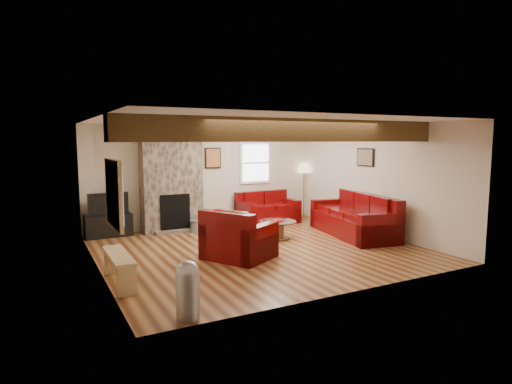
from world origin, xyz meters
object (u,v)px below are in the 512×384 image
Objects in this scene: armchair_red at (239,234)px; television at (108,203)px; sofa_three at (353,215)px; coffee_table at (277,230)px; floor_lamp at (304,171)px; tv_cabinet at (109,226)px; loveseat at (268,208)px.

television reaches higher than armchair_red.
television is (-4.93, 2.42, 0.28)m from sofa_three.
television reaches higher than coffee_table.
sofa_three is 5.50m from television.
floor_lamp is (5.25, 0.02, 0.55)m from television.
floor_lamp reaches higher than tv_cabinet.
floor_lamp reaches higher than sofa_three.
television is 0.57× the size of floor_lamp.
floor_lamp is (1.33, 0.32, 0.90)m from loveseat.
floor_lamp is at bearing -78.90° from armchair_red.
television is (0.00, 0.00, 0.50)m from tv_cabinet.
loveseat is 1.64m from floor_lamp.
sofa_three is 1.79m from coffee_table.
tv_cabinet is at bearing 0.00° from television.
tv_cabinet reaches higher than coffee_table.
armchair_red is 0.73× the size of floor_lamp.
television reaches higher than loveseat.
tv_cabinet is at bearing -105.62° from sofa_three.
loveseat is 1.77× the size of television.
armchair_red reaches higher than loveseat.
tv_cabinet is at bearing 173.31° from loveseat.
coffee_table is 0.54× the size of floor_lamp.
coffee_table is at bearing -31.40° from television.
loveseat is at bearing 67.21° from coffee_table.
tv_cabinet is (-1.83, 2.92, -0.20)m from armchair_red.
armchair_red is at bearing -57.94° from television.
tv_cabinet is (-3.22, 1.96, 0.05)m from coffee_table.
coffee_table is at bearing -94.49° from sofa_three.
tv_cabinet is (-3.92, 0.30, -0.15)m from loveseat.
armchair_red is 1.36× the size of coffee_table.
tv_cabinet is 0.66× the size of floor_lamp.
sofa_three reaches higher than tv_cabinet.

